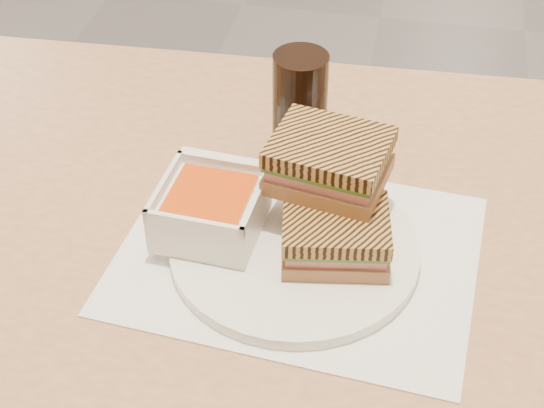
% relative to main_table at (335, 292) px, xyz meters
% --- Properties ---
extents(main_table, '(1.23, 0.75, 0.75)m').
position_rel_main_table_xyz_m(main_table, '(0.00, 0.00, 0.00)').
color(main_table, tan).
rests_on(main_table, ground).
extents(tray_liner, '(0.41, 0.33, 0.00)m').
position_rel_main_table_xyz_m(tray_liner, '(-0.04, -0.06, 0.12)').
color(tray_liner, white).
rests_on(tray_liner, main_table).
extents(plate, '(0.27, 0.27, 0.01)m').
position_rel_main_table_xyz_m(plate, '(-0.04, -0.06, 0.12)').
color(plate, white).
rests_on(plate, tray_liner).
extents(soup_bowl, '(0.12, 0.12, 0.06)m').
position_rel_main_table_xyz_m(soup_bowl, '(-0.14, -0.05, 0.16)').
color(soup_bowl, white).
rests_on(soup_bowl, plate).
extents(panini_lower, '(0.12, 0.11, 0.05)m').
position_rel_main_table_xyz_m(panini_lower, '(0.00, -0.06, 0.16)').
color(panini_lower, '#A27247').
rests_on(panini_lower, plate).
extents(panini_upper, '(0.14, 0.12, 0.05)m').
position_rel_main_table_xyz_m(panini_upper, '(-0.02, -0.01, 0.21)').
color(panini_upper, '#A27247').
rests_on(panini_upper, panini_lower).
extents(cola_glass, '(0.07, 0.07, 0.14)m').
position_rel_main_table_xyz_m(cola_glass, '(-0.07, 0.12, 0.19)').
color(cola_glass, black).
rests_on(cola_glass, main_table).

